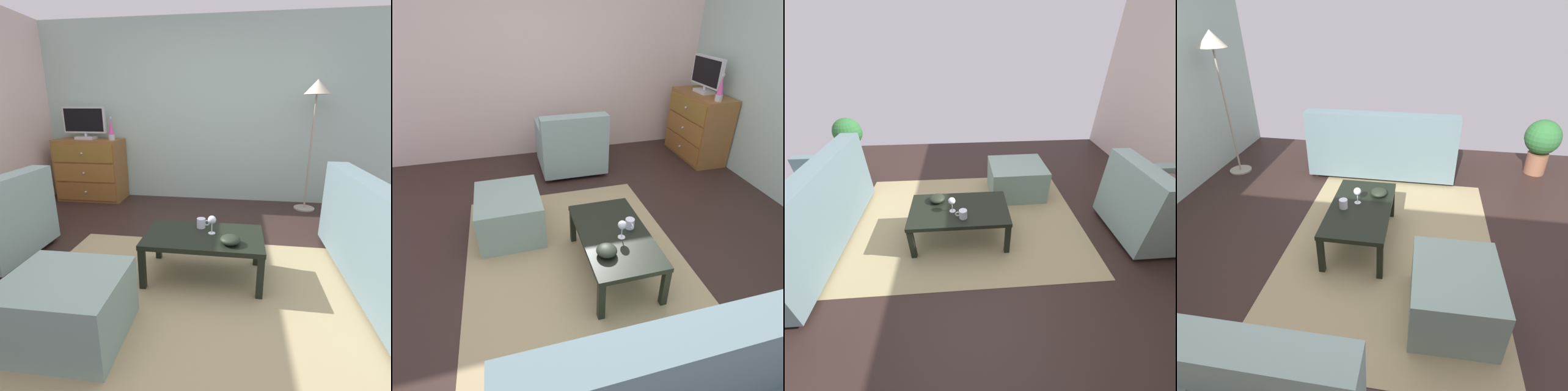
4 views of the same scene
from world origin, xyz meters
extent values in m
cube|color=#2F201C|center=(0.00, 0.00, -0.03)|extent=(5.41, 5.16, 0.05)
cube|color=tan|center=(0.20, -0.20, 0.00)|extent=(2.60, 1.90, 0.01)
cube|color=black|center=(-0.19, 0.33, 0.17)|extent=(0.05, 0.05, 0.34)
cube|color=black|center=(0.73, 0.33, 0.17)|extent=(0.05, 0.05, 0.34)
cube|color=black|center=(-0.19, -0.16, 0.17)|extent=(0.05, 0.05, 0.34)
cube|color=black|center=(0.73, -0.16, 0.17)|extent=(0.05, 0.05, 0.34)
cube|color=black|center=(0.27, 0.09, 0.36)|extent=(0.97, 0.55, 0.04)
cylinder|color=silver|center=(0.34, 0.12, 0.39)|extent=(0.06, 0.06, 0.00)
cylinder|color=silver|center=(0.34, 0.12, 0.43)|extent=(0.01, 0.01, 0.09)
sphere|color=silver|center=(0.34, 0.12, 0.51)|extent=(0.07, 0.07, 0.07)
cylinder|color=silver|center=(0.23, 0.23, 0.43)|extent=(0.08, 0.08, 0.08)
torus|color=silver|center=(0.28, 0.23, 0.43)|extent=(0.05, 0.01, 0.05)
ellipsoid|color=#222B1F|center=(0.49, -0.05, 0.42)|extent=(0.16, 0.16, 0.07)
cylinder|color=#332319|center=(2.20, -0.76, 0.03)|extent=(0.05, 0.05, 0.05)
cylinder|color=#332319|center=(2.20, 0.91, 0.03)|extent=(0.05, 0.05, 0.05)
cylinder|color=#332319|center=(1.51, -0.76, 0.03)|extent=(0.05, 0.05, 0.05)
cylinder|color=#332319|center=(1.51, 0.91, 0.03)|extent=(0.05, 0.05, 0.05)
cube|color=slate|center=(1.86, 0.07, 0.23)|extent=(0.85, 1.83, 0.35)
cube|color=slate|center=(1.53, 0.07, 0.63)|extent=(0.20, 1.83, 0.46)
cube|color=slate|center=(1.86, -0.78, 0.50)|extent=(0.81, 0.12, 0.20)
cube|color=slate|center=(1.86, 0.93, 0.50)|extent=(0.81, 0.12, 0.20)
cube|color=#84A09A|center=(-1.46, 0.16, 0.62)|extent=(0.20, 0.84, 0.40)
cube|color=gray|center=(-0.48, -0.73, 0.22)|extent=(0.71, 0.61, 0.43)
cylinder|color=#A59E8C|center=(1.48, 1.98, 0.01)|extent=(0.28, 0.28, 0.02)
cylinder|color=#A59E8C|center=(1.48, 1.98, 0.78)|extent=(0.02, 0.02, 1.52)
cone|color=beige|center=(1.48, 1.98, 1.63)|extent=(0.32, 0.32, 0.18)
cylinder|color=brown|center=(2.06, -1.93, 0.14)|extent=(0.26, 0.26, 0.28)
sphere|color=#2D6B33|center=(2.06, -1.93, 0.50)|extent=(0.44, 0.44, 0.44)
camera|label=1|loc=(0.52, -2.14, 1.42)|focal=27.19mm
camera|label=2|loc=(2.18, -0.65, 1.98)|focal=29.14mm
camera|label=3|loc=(0.21, 1.99, 1.84)|focal=22.06mm
camera|label=4|loc=(-2.17, -0.42, 2.00)|focal=30.10mm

